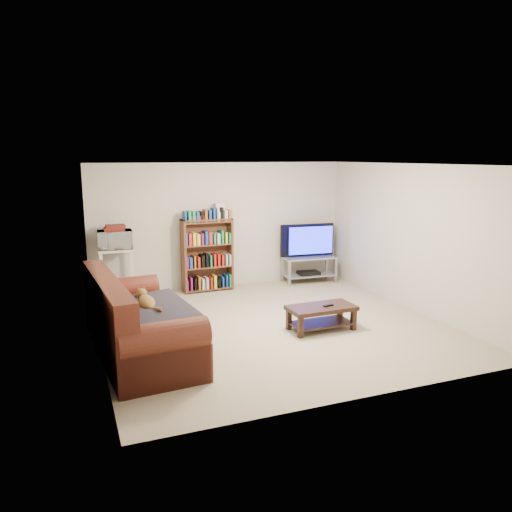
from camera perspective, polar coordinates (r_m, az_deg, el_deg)
name	(u,v)px	position (r m, az deg, el deg)	size (l,w,h in m)	color
floor	(272,325)	(7.66, 1.80, -7.86)	(5.00, 5.00, 0.00)	#BAAA8A
ceiling	(273,165)	(7.23, 1.92, 10.41)	(5.00, 5.00, 0.00)	white
wall_back	(222,225)	(9.67, -3.95, 3.50)	(5.00, 5.00, 0.00)	beige
wall_front	(368,289)	(5.20, 12.71, -3.66)	(5.00, 5.00, 0.00)	beige
wall_left	(95,260)	(6.79, -17.96, -0.41)	(5.00, 5.00, 0.00)	beige
wall_right	(411,237)	(8.63, 17.34, 2.05)	(5.00, 5.00, 0.00)	beige
sofa	(133,328)	(6.64, -13.83, -7.99)	(1.24, 2.52, 1.04)	#562116
blanket	(151,312)	(6.45, -11.90, -6.24)	(0.94, 1.22, 0.10)	#232129
cat	(147,302)	(6.64, -12.39, -5.21)	(0.27, 0.67, 0.20)	brown
coffee_table	(321,313)	(7.44, 7.47, -6.50)	(1.00, 0.51, 0.36)	black
remote	(328,305)	(7.41, 8.28, -5.61)	(0.16, 0.05, 0.02)	black
tv_stand	(309,265)	(10.13, 6.04, -1.02)	(1.09, 0.55, 0.53)	#999EA3
television	(309,241)	(10.04, 6.10, 1.75)	(1.13, 0.15, 0.65)	black
dvd_player	(309,273)	(10.17, 6.03, -1.93)	(0.42, 0.29, 0.06)	black
bookshelf	(207,254)	(9.42, -5.58, 0.23)	(0.96, 0.33, 1.38)	#59321E
shelf_clutter	(211,213)	(9.34, -5.12, 4.93)	(0.70, 0.23, 0.28)	silver
microwave_stand	(116,268)	(9.06, -15.66, -1.29)	(0.60, 0.45, 0.94)	silver
microwave	(115,240)	(8.96, -15.83, 1.82)	(0.58, 0.39, 0.32)	silver
game_boxes	(114,229)	(8.94, -15.90, 2.99)	(0.34, 0.30, 0.05)	maroon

